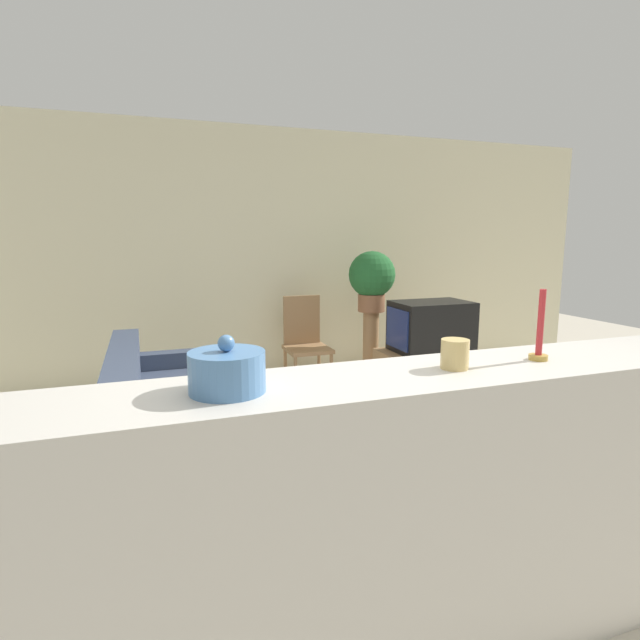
{
  "coord_description": "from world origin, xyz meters",
  "views": [
    {
      "loc": [
        -0.93,
        -1.96,
        1.56
      ],
      "look_at": [
        0.46,
        1.98,
        0.85
      ],
      "focal_mm": 28.0,
      "sensor_mm": 36.0,
      "label": 1
    }
  ],
  "objects_px": {
    "decorative_bowl": "(227,371)",
    "potted_plant": "(372,278)",
    "couch": "(179,423)",
    "television": "(431,326)",
    "wooden_chair": "(305,339)"
  },
  "relations": [
    {
      "from": "decorative_bowl",
      "to": "potted_plant",
      "type": "bearing_deg",
      "value": 58.12
    },
    {
      "from": "couch",
      "to": "television",
      "type": "height_order",
      "value": "television"
    },
    {
      "from": "wooden_chair",
      "to": "potted_plant",
      "type": "xyz_separation_m",
      "value": [
        0.67,
        -0.19,
        0.63
      ]
    },
    {
      "from": "wooden_chair",
      "to": "television",
      "type": "bearing_deg",
      "value": -38.32
    },
    {
      "from": "couch",
      "to": "television",
      "type": "distance_m",
      "value": 2.52
    },
    {
      "from": "decorative_bowl",
      "to": "couch",
      "type": "bearing_deg",
      "value": 91.37
    },
    {
      "from": "television",
      "to": "decorative_bowl",
      "type": "distance_m",
      "value": 3.54
    },
    {
      "from": "television",
      "to": "potted_plant",
      "type": "distance_m",
      "value": 0.82
    },
    {
      "from": "television",
      "to": "decorative_bowl",
      "type": "xyz_separation_m",
      "value": [
        -2.34,
        -2.61,
        0.45
      ]
    },
    {
      "from": "potted_plant",
      "to": "decorative_bowl",
      "type": "height_order",
      "value": "potted_plant"
    },
    {
      "from": "television",
      "to": "wooden_chair",
      "type": "bearing_deg",
      "value": 141.68
    },
    {
      "from": "potted_plant",
      "to": "decorative_bowl",
      "type": "relative_size",
      "value": 2.71
    },
    {
      "from": "television",
      "to": "decorative_bowl",
      "type": "height_order",
      "value": "decorative_bowl"
    },
    {
      "from": "television",
      "to": "wooden_chair",
      "type": "xyz_separation_m",
      "value": [
        -1.01,
        0.8,
        -0.21
      ]
    },
    {
      "from": "television",
      "to": "wooden_chair",
      "type": "distance_m",
      "value": 1.3
    }
  ]
}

